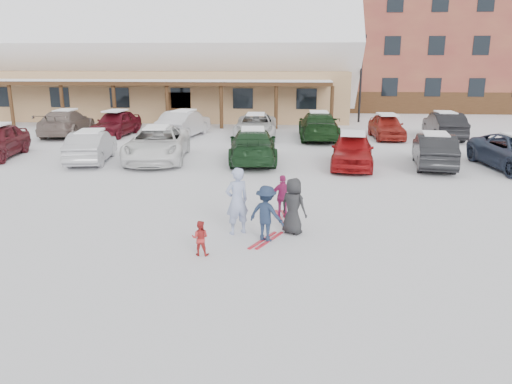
# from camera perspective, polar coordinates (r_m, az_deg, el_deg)

# --- Properties ---
(ground) EXTENTS (160.00, 160.00, 0.00)m
(ground) POSITION_cam_1_polar(r_m,az_deg,el_deg) (12.84, -1.70, -5.44)
(ground) COLOR white
(ground) RESTS_ON ground
(day_lodge) EXTENTS (29.12, 12.50, 10.38)m
(day_lodge) POSITION_cam_1_polar(r_m,az_deg,el_deg) (41.24, -10.20, 14.03)
(day_lodge) COLOR tan
(day_lodge) RESTS_ON ground
(alpine_hotel) EXTENTS (31.48, 14.01, 21.48)m
(alpine_hotel) POSITION_cam_1_polar(r_m,az_deg,el_deg) (51.76, 20.20, 18.73)
(alpine_hotel) COLOR maroon
(alpine_hotel) RESTS_ON ground
(lamp_post) EXTENTS (0.50, 0.25, 6.11)m
(lamp_post) POSITION_cam_1_polar(r_m,az_deg,el_deg) (37.21, 11.91, 13.11)
(lamp_post) COLOR black
(lamp_post) RESTS_ON ground
(conifer_2) EXTENTS (5.28, 5.28, 12.24)m
(conifer_2) POSITION_cam_1_polar(r_m,az_deg,el_deg) (62.45, -26.55, 15.65)
(conifer_2) COLOR black
(conifer_2) RESTS_ON ground
(conifer_3) EXTENTS (3.96, 3.96, 9.18)m
(conifer_3) POSITION_cam_1_polar(r_m,az_deg,el_deg) (56.15, 9.75, 15.44)
(conifer_3) COLOR black
(conifer_3) RESTS_ON ground
(adult_skier) EXTENTS (0.78, 0.71, 1.79)m
(adult_skier) POSITION_cam_1_polar(r_m,az_deg,el_deg) (13.01, -2.19, -1.03)
(adult_skier) COLOR #96A4CD
(adult_skier) RESTS_ON ground
(toddler_red) EXTENTS (0.42, 0.34, 0.85)m
(toddler_red) POSITION_cam_1_polar(r_m,az_deg,el_deg) (11.79, -6.40, -5.24)
(toddler_red) COLOR #B72929
(toddler_red) RESTS_ON ground
(child_navy) EXTENTS (1.07, 0.88, 1.44)m
(child_navy) POSITION_cam_1_polar(r_m,az_deg,el_deg) (12.52, 1.18, -2.49)
(child_navy) COLOR #1B2943
(child_navy) RESTS_ON ground
(skis_child_navy) EXTENTS (0.77, 1.35, 0.03)m
(skis_child_navy) POSITION_cam_1_polar(r_m,az_deg,el_deg) (12.75, 1.16, -5.53)
(skis_child_navy) COLOR red
(skis_child_navy) RESTS_ON ground
(child_magenta) EXTENTS (0.79, 0.44, 1.28)m
(child_magenta) POSITION_cam_1_polar(r_m,az_deg,el_deg) (14.36, 3.10, -0.55)
(child_magenta) COLOR #A22260
(child_magenta) RESTS_ON ground
(skis_child_magenta) EXTENTS (0.45, 1.41, 0.03)m
(skis_child_magenta) POSITION_cam_1_polar(r_m,az_deg,el_deg) (14.54, 3.06, -2.92)
(skis_child_magenta) COLOR red
(skis_child_magenta) RESTS_ON ground
(bystander_dark) EXTENTS (0.88, 0.79, 1.50)m
(bystander_dark) POSITION_cam_1_polar(r_m,az_deg,el_deg) (13.08, 4.28, -1.61)
(bystander_dark) COLOR #262628
(bystander_dark) RESTS_ON ground
(parked_car_1) EXTENTS (2.15, 4.41, 1.39)m
(parked_car_1) POSITION_cam_1_polar(r_m,az_deg,el_deg) (23.48, -18.31, 4.96)
(parked_car_1) COLOR #AEADB2
(parked_car_1) RESTS_ON ground
(parked_car_2) EXTENTS (3.21, 5.78, 1.53)m
(parked_car_2) POSITION_cam_1_polar(r_m,az_deg,el_deg) (23.01, -11.22, 5.41)
(parked_car_2) COLOR white
(parked_car_2) RESTS_ON ground
(parked_car_3) EXTENTS (2.53, 5.28, 1.48)m
(parked_car_3) POSITION_cam_1_polar(r_m,az_deg,el_deg) (22.30, -0.36, 5.34)
(parked_car_3) COLOR #18371C
(parked_car_3) RESTS_ON ground
(parked_car_4) EXTENTS (2.19, 4.44, 1.46)m
(parked_car_4) POSITION_cam_1_polar(r_m,az_deg,el_deg) (21.62, 10.95, 4.72)
(parked_car_4) COLOR #A11416
(parked_car_4) RESTS_ON ground
(parked_car_5) EXTENTS (2.13, 4.51, 1.43)m
(parked_car_5) POSITION_cam_1_polar(r_m,az_deg,el_deg) (22.55, 19.69, 4.50)
(parked_car_5) COLOR black
(parked_car_5) RESTS_ON ground
(parked_car_7) EXTENTS (2.63, 5.45, 1.53)m
(parked_car_7) POSITION_cam_1_polar(r_m,az_deg,el_deg) (32.23, -20.85, 7.41)
(parked_car_7) COLOR gray
(parked_car_7) RESTS_ON ground
(parked_car_8) EXTENTS (2.18, 4.56, 1.50)m
(parked_car_8) POSITION_cam_1_polar(r_m,az_deg,el_deg) (31.17, -15.73, 7.57)
(parked_car_8) COLOR #5D0F1B
(parked_car_8) RESTS_ON ground
(parked_car_9) EXTENTS (2.42, 4.92, 1.55)m
(parked_car_9) POSITION_cam_1_polar(r_m,az_deg,el_deg) (29.92, -8.20, 7.73)
(parked_car_9) COLOR silver
(parked_car_9) RESTS_ON ground
(parked_car_10) EXTENTS (2.51, 5.14, 1.41)m
(parked_car_10) POSITION_cam_1_polar(r_m,az_deg,el_deg) (29.17, -0.03, 7.56)
(parked_car_10) COLOR silver
(parked_car_10) RESTS_ON ground
(parked_car_11) EXTENTS (2.30, 5.42, 1.56)m
(parked_car_11) POSITION_cam_1_polar(r_m,az_deg,el_deg) (28.94, 7.16, 7.54)
(parked_car_11) COLOR black
(parked_car_11) RESTS_ON ground
(parked_car_12) EXTENTS (1.83, 4.17, 1.40)m
(parked_car_12) POSITION_cam_1_polar(r_m,az_deg,el_deg) (29.98, 14.69, 7.27)
(parked_car_12) COLOR #A0261E
(parked_car_12) RESTS_ON ground
(parked_car_13) EXTENTS (1.78, 4.67, 1.52)m
(parked_car_13) POSITION_cam_1_polar(r_m,az_deg,el_deg) (30.94, 20.73, 7.13)
(parked_car_13) COLOR black
(parked_car_13) RESTS_ON ground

